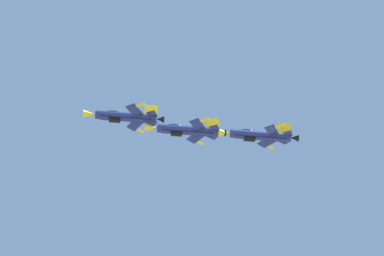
# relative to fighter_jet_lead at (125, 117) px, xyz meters

# --- Properties ---
(fighter_jet_lead) EXTENTS (15.26, 9.63, 5.27)m
(fighter_jet_lead) POSITION_rel_fighter_jet_lead_xyz_m (0.00, 0.00, 0.00)
(fighter_jet_lead) COLOR navy
(fighter_jet_left_wing) EXTENTS (15.26, 9.54, 5.39)m
(fighter_jet_left_wing) POSITION_rel_fighter_jet_lead_xyz_m (11.66, -3.93, -2.11)
(fighter_jet_left_wing) COLOR navy
(fighter_jet_right_wing) EXTENTS (15.26, 9.45, 5.49)m
(fighter_jet_right_wing) POSITION_rel_fighter_jet_lead_xyz_m (24.86, -9.49, -2.29)
(fighter_jet_right_wing) COLOR navy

